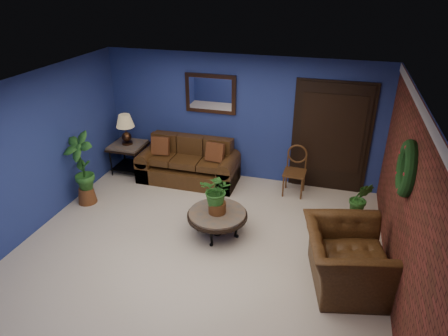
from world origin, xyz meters
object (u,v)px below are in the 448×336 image
(end_table, at_px, (128,150))
(table_lamp, at_px, (125,126))
(side_chair, at_px, (296,167))
(armchair, at_px, (346,259))
(sofa, at_px, (190,166))
(coffee_table, at_px, (217,215))

(end_table, height_order, table_lamp, table_lamp)
(side_chair, relative_size, armchair, 0.76)
(side_chair, bearing_deg, armchair, -65.77)
(table_lamp, bearing_deg, sofa, 1.04)
(coffee_table, relative_size, armchair, 0.78)
(coffee_table, height_order, side_chair, side_chair)
(end_table, distance_m, side_chair, 3.48)
(table_lamp, relative_size, side_chair, 0.65)
(sofa, xyz_separation_m, armchair, (3.10, -2.30, 0.11))
(end_table, distance_m, table_lamp, 0.55)
(table_lamp, relative_size, armchair, 0.49)
(armchair, bearing_deg, coffee_table, 60.49)
(sofa, relative_size, table_lamp, 3.22)
(sofa, height_order, table_lamp, table_lamp)
(end_table, xyz_separation_m, armchair, (4.45, -2.27, -0.08))
(side_chair, bearing_deg, coffee_table, -118.78)
(armchair, bearing_deg, end_table, 50.35)
(coffee_table, xyz_separation_m, armchair, (1.99, -0.61, 0.05))
(sofa, distance_m, table_lamp, 1.54)
(side_chair, bearing_deg, sofa, -177.04)
(coffee_table, relative_size, end_table, 1.39)
(coffee_table, xyz_separation_m, side_chair, (1.02, 1.74, 0.18))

